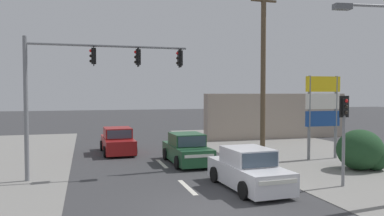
{
  "coord_description": "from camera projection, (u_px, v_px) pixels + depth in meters",
  "views": [
    {
      "loc": [
        -3.79,
        -10.89,
        3.68
      ],
      "look_at": [
        0.48,
        4.0,
        3.04
      ],
      "focal_mm": 35.0,
      "sensor_mm": 36.0,
      "label": 1
    }
  ],
  "objects": [
    {
      "name": "roadside_bush",
      "position": [
        363.0,
        151.0,
        17.74
      ],
      "size": [
        2.33,
        2.0,
        1.93
      ],
      "color": "#1E4223",
      "rests_on": "ground"
    },
    {
      "name": "sedan_receding_far",
      "position": [
        248.0,
        170.0,
        14.35
      ],
      "size": [
        2.06,
        4.32,
        1.56
      ],
      "color": "silver",
      "rests_on": "ground"
    },
    {
      "name": "ground_plane",
      "position": [
        213.0,
        211.0,
        11.66
      ],
      "size": [
        140.0,
        140.0,
        0.0
      ],
      "primitive_type": "plane",
      "color": "#3A3A3D"
    },
    {
      "name": "lane_dash_mid",
      "position": [
        187.0,
        187.0,
        14.54
      ],
      "size": [
        0.2,
        2.4,
        0.01
      ],
      "primitive_type": "cube",
      "color": "silver",
      "rests_on": "ground"
    },
    {
      "name": "traffic_signal_mast",
      "position": [
        86.0,
        77.0,
        15.96
      ],
      "size": [
        6.89,
        0.47,
        6.0
      ],
      "color": "slate",
      "rests_on": "ground"
    },
    {
      "name": "shopfront_wall_far",
      "position": [
        277.0,
        116.0,
        29.98
      ],
      "size": [
        12.0,
        1.0,
        3.6
      ],
      "primitive_type": "cube",
      "color": "#A39384",
      "rests_on": "ground"
    },
    {
      "name": "lane_dash_far",
      "position": [
        162.0,
        164.0,
        19.34
      ],
      "size": [
        0.2,
        2.4,
        0.01
      ],
      "primitive_type": "cube",
      "color": "silver",
      "rests_on": "ground"
    },
    {
      "name": "sedan_kerbside_parked",
      "position": [
        118.0,
        142.0,
        22.72
      ],
      "size": [
        1.98,
        4.28,
        1.56
      ],
      "color": "maroon",
      "rests_on": "ground"
    },
    {
      "name": "shopping_plaza_sign",
      "position": [
        323.0,
        105.0,
        20.56
      ],
      "size": [
        2.1,
        0.16,
        4.6
      ],
      "color": "slate",
      "rests_on": "ground"
    },
    {
      "name": "utility_pole_midground_right",
      "position": [
        263.0,
        67.0,
        19.33
      ],
      "size": [
        1.8,
        0.26,
        9.5
      ],
      "color": "brown",
      "rests_on": "ground"
    },
    {
      "name": "pedestal_signal_right_kerb",
      "position": [
        344.0,
        125.0,
        14.52
      ],
      "size": [
        0.44,
        0.29,
        3.56
      ],
      "color": "slate",
      "rests_on": "ground"
    },
    {
      "name": "sedan_oncoming_near",
      "position": [
        187.0,
        150.0,
        19.47
      ],
      "size": [
        1.93,
        4.26,
        1.56
      ],
      "color": "#235633",
      "rests_on": "ground"
    }
  ]
}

